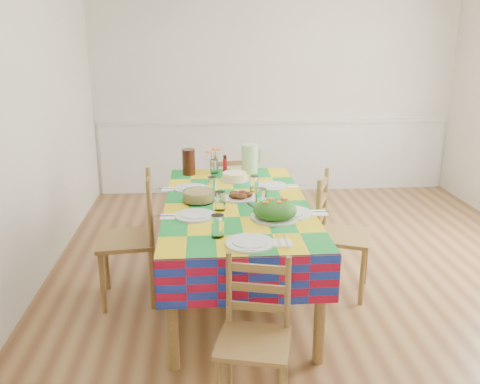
# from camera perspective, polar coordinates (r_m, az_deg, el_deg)

# --- Properties ---
(room) EXTENTS (4.58, 5.08, 2.78)m
(room) POSITION_cam_1_polar(r_m,az_deg,el_deg) (3.99, 9.21, 8.47)
(room) COLOR brown
(room) RESTS_ON ground
(wainscot) EXTENTS (4.41, 0.06, 0.92)m
(wainscot) POSITION_cam_1_polar(r_m,az_deg,el_deg) (6.55, 3.90, 4.31)
(wainscot) COLOR silver
(wainscot) RESTS_ON room
(dining_table) EXTENTS (1.05, 1.96, 0.76)m
(dining_table) POSITION_cam_1_polar(r_m,az_deg,el_deg) (3.78, -0.38, -2.31)
(dining_table) COLOR brown
(dining_table) RESTS_ON room
(setting_near_head) EXTENTS (0.47, 0.32, 0.14)m
(setting_near_head) POSITION_cam_1_polar(r_m,az_deg,el_deg) (3.03, -0.11, -5.03)
(setting_near_head) COLOR silver
(setting_near_head) RESTS_ON dining_table
(setting_left_near) EXTENTS (0.50, 0.30, 0.13)m
(setting_left_near) POSITION_cam_1_polar(r_m,az_deg,el_deg) (3.49, -4.14, -2.03)
(setting_left_near) COLOR silver
(setting_left_near) RESTS_ON dining_table
(setting_left_far) EXTENTS (0.49, 0.29, 0.13)m
(setting_left_far) POSITION_cam_1_polar(r_m,az_deg,el_deg) (4.02, -4.80, 0.55)
(setting_left_far) COLOR silver
(setting_left_far) RESTS_ON dining_table
(setting_right_near) EXTENTS (0.56, 0.33, 0.14)m
(setting_right_near) POSITION_cam_1_polar(r_m,az_deg,el_deg) (3.54, 4.56, -1.76)
(setting_right_near) COLOR silver
(setting_right_near) RESTS_ON dining_table
(setting_right_far) EXTENTS (0.48, 0.28, 0.12)m
(setting_right_far) POSITION_cam_1_polar(r_m,az_deg,el_deg) (4.08, 3.00, 0.78)
(setting_right_far) COLOR silver
(setting_right_far) RESTS_ON dining_table
(meat_platter) EXTENTS (0.31, 0.22, 0.06)m
(meat_platter) POSITION_cam_1_polar(r_m,az_deg,el_deg) (3.80, 0.02, -0.48)
(meat_platter) COLOR silver
(meat_platter) RESTS_ON dining_table
(salad_platter) EXTENTS (0.33, 0.33, 0.14)m
(salad_platter) POSITION_cam_1_polar(r_m,az_deg,el_deg) (3.40, 3.95, -2.13)
(salad_platter) COLOR silver
(salad_platter) RESTS_ON dining_table
(pasta_bowl) EXTENTS (0.23, 0.23, 0.08)m
(pasta_bowl) POSITION_cam_1_polar(r_m,az_deg,el_deg) (3.75, -4.66, -0.46)
(pasta_bowl) COLOR white
(pasta_bowl) RESTS_ON dining_table
(cake) EXTENTS (0.24, 0.24, 0.07)m
(cake) POSITION_cam_1_polar(r_m,az_deg,el_deg) (4.30, -0.61, 1.74)
(cake) COLOR silver
(cake) RESTS_ON dining_table
(serving_utensils) EXTENTS (0.13, 0.29, 0.01)m
(serving_utensils) POSITION_cam_1_polar(r_m,az_deg,el_deg) (3.64, 1.83, -1.61)
(serving_utensils) COLOR black
(serving_utensils) RESTS_ON dining_table
(flower_vase) EXTENTS (0.15, 0.12, 0.24)m
(flower_vase) POSITION_cam_1_polar(r_m,az_deg,el_deg) (4.51, -2.94, 3.33)
(flower_vase) COLOR white
(flower_vase) RESTS_ON dining_table
(hot_sauce) EXTENTS (0.04, 0.04, 0.16)m
(hot_sauce) POSITION_cam_1_polar(r_m,az_deg,el_deg) (4.53, -1.71, 3.16)
(hot_sauce) COLOR #A90D14
(hot_sauce) RESTS_ON dining_table
(green_pitcher) EXTENTS (0.15, 0.15, 0.25)m
(green_pitcher) POSITION_cam_1_polar(r_m,az_deg,el_deg) (4.53, 1.10, 3.77)
(green_pitcher) COLOR #A7D395
(green_pitcher) RESTS_ON dining_table
(tea_pitcher) EXTENTS (0.11, 0.11, 0.23)m
(tea_pitcher) POSITION_cam_1_polar(r_m,az_deg,el_deg) (4.48, -5.78, 3.38)
(tea_pitcher) COLOR black
(tea_pitcher) RESTS_ON dining_table
(name_card) EXTENTS (0.09, 0.03, 0.02)m
(name_card) POSITION_cam_1_polar(r_m,az_deg,el_deg) (2.89, 0.89, -6.61)
(name_card) COLOR silver
(name_card) RESTS_ON dining_table
(chair_near) EXTENTS (0.44, 0.43, 0.84)m
(chair_near) POSITION_cam_1_polar(r_m,az_deg,el_deg) (2.78, 1.65, -16.07)
(chair_near) COLOR brown
(chair_near) RESTS_ON room
(chair_far) EXTENTS (0.45, 0.44, 0.86)m
(chair_far) POSITION_cam_1_polar(r_m,az_deg,el_deg) (5.03, -1.25, -0.35)
(chair_far) COLOR brown
(chair_far) RESTS_ON room
(chair_left) EXTENTS (0.46, 0.48, 0.99)m
(chair_left) POSITION_cam_1_polar(r_m,az_deg,el_deg) (3.88, -12.00, -5.20)
(chair_left) COLOR brown
(chair_left) RESTS_ON room
(chair_right) EXTENTS (0.53, 0.54, 0.95)m
(chair_right) POSITION_cam_1_polar(r_m,az_deg,el_deg) (4.00, 10.94, -4.78)
(chair_right) COLOR brown
(chair_right) RESTS_ON room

